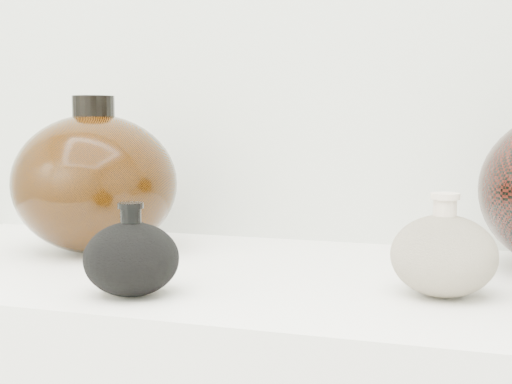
% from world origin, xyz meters
% --- Properties ---
extents(black_gourd_vase, '(0.13, 0.13, 0.10)m').
position_xyz_m(black_gourd_vase, '(-0.11, 0.78, 0.94)').
color(black_gourd_vase, black).
rests_on(black_gourd_vase, display_counter).
extents(cream_gourd_vase, '(0.14, 0.14, 0.12)m').
position_xyz_m(cream_gourd_vase, '(0.22, 0.89, 0.95)').
color(cream_gourd_vase, beige).
rests_on(cream_gourd_vase, display_counter).
extents(left_round_pot, '(0.31, 0.31, 0.23)m').
position_xyz_m(left_round_pot, '(-0.28, 1.00, 1.00)').
color(left_round_pot, black).
rests_on(left_round_pot, display_counter).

